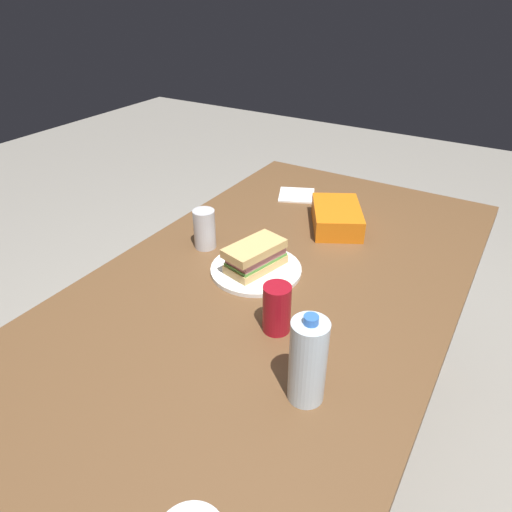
# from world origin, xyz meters

# --- Properties ---
(ground_plane) EXTENTS (8.00, 8.00, 0.00)m
(ground_plane) POSITION_xyz_m (0.00, 0.00, 0.00)
(ground_plane) COLOR gray
(dining_table) EXTENTS (1.68, 0.93, 0.73)m
(dining_table) POSITION_xyz_m (0.00, 0.00, 0.64)
(dining_table) COLOR brown
(dining_table) RESTS_ON ground_plane
(paper_plate) EXTENTS (0.26, 0.26, 0.01)m
(paper_plate) POSITION_xyz_m (-0.03, -0.07, 0.73)
(paper_plate) COLOR white
(paper_plate) RESTS_ON dining_table
(sandwich) EXTENTS (0.20, 0.13, 0.08)m
(sandwich) POSITION_xyz_m (-0.02, -0.07, 0.78)
(sandwich) COLOR #DBB26B
(sandwich) RESTS_ON paper_plate
(soda_can_red) EXTENTS (0.07, 0.07, 0.12)m
(soda_can_red) POSITION_xyz_m (0.16, 0.10, 0.79)
(soda_can_red) COLOR maroon
(soda_can_red) RESTS_ON dining_table
(chip_bag) EXTENTS (0.27, 0.24, 0.07)m
(chip_bag) POSITION_xyz_m (-0.40, 0.02, 0.76)
(chip_bag) COLOR orange
(chip_bag) RESTS_ON dining_table
(water_bottle_tall) EXTENTS (0.07, 0.07, 0.20)m
(water_bottle_tall) POSITION_xyz_m (0.31, 0.25, 0.82)
(water_bottle_tall) COLOR silver
(water_bottle_tall) RESTS_ON dining_table
(soda_can_silver) EXTENTS (0.07, 0.07, 0.12)m
(soda_can_silver) POSITION_xyz_m (-0.07, -0.27, 0.79)
(soda_can_silver) COLOR silver
(soda_can_silver) RESTS_ON dining_table
(paper_napkin) EXTENTS (0.17, 0.17, 0.01)m
(paper_napkin) POSITION_xyz_m (-0.55, -0.21, 0.73)
(paper_napkin) COLOR white
(paper_napkin) RESTS_ON dining_table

